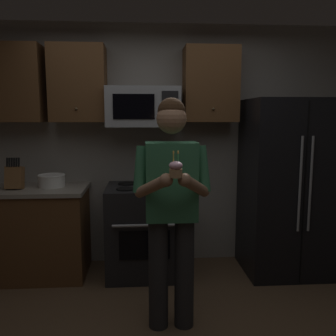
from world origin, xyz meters
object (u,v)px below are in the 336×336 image
at_px(cupcake, 176,169).
at_px(microwave, 143,107).
at_px(bowl_large_white, 52,180).
at_px(oven_range, 144,230).
at_px(refrigerator, 289,187).
at_px(person, 172,202).
at_px(knife_block, 15,177).

bearing_deg(cupcake, microwave, 97.88).
xyz_separation_m(bowl_large_white, cupcake, (1.13, -1.38, 0.31)).
relative_size(oven_range, cupcake, 5.36).
relative_size(oven_range, refrigerator, 0.52).
relative_size(oven_range, person, 0.53).
relative_size(knife_block, cupcake, 1.84).
xyz_separation_m(oven_range, cupcake, (0.20, -1.33, 0.83)).
bearing_deg(knife_block, person, -33.56).
height_order(microwave, bowl_large_white, microwave).
bearing_deg(person, cupcake, -90.00).
bearing_deg(microwave, person, -79.85).
distance_m(oven_range, microwave, 1.26).
height_order(microwave, refrigerator, microwave).
distance_m(oven_range, cupcake, 1.58).
xyz_separation_m(refrigerator, bowl_large_white, (-2.43, 0.09, 0.09)).
xyz_separation_m(microwave, cupcake, (0.20, -1.45, -0.43)).
xyz_separation_m(oven_range, bowl_large_white, (-0.93, 0.05, 0.52)).
bearing_deg(oven_range, person, -78.67).
relative_size(oven_range, bowl_large_white, 3.42).
bearing_deg(person, knife_block, 146.44).
bearing_deg(microwave, refrigerator, -6.03).
bearing_deg(knife_block, refrigerator, -0.20).
height_order(knife_block, cupcake, cupcake).
bearing_deg(oven_range, bowl_large_white, 176.85).
height_order(oven_range, bowl_large_white, bowl_large_white).
relative_size(oven_range, microwave, 1.26).
bearing_deg(cupcake, refrigerator, 44.83).
bearing_deg(person, microwave, 100.15).
xyz_separation_m(knife_block, bowl_large_white, (0.33, 0.08, -0.05)).
distance_m(refrigerator, person, 1.62).
bearing_deg(oven_range, microwave, 89.98).
distance_m(bowl_large_white, cupcake, 1.81).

